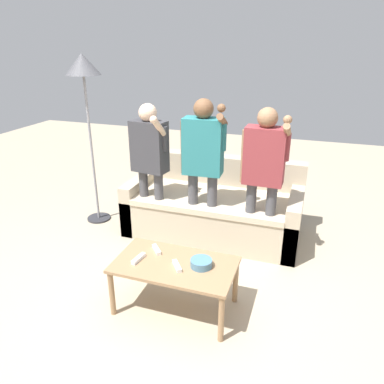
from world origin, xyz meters
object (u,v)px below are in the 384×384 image
coffee_table (175,269)px  game_remote_wand_near (177,266)px  snack_bowl (201,263)px  player_left (150,157)px  couch (215,208)px  game_remote_wand_spare (138,259)px  floor_lamp (84,76)px  game_remote_nunchuk (197,260)px  player_center (203,158)px  player_right (264,167)px  game_remote_wand_far (156,250)px

coffee_table → game_remote_wand_near: bearing=-52.3°
snack_bowl → game_remote_wand_near: 0.19m
coffee_table → player_left: 1.36m
coffee_table → game_remote_wand_near: game_remote_wand_near is taller
couch → game_remote_wand_spare: 1.47m
floor_lamp → player_left: (0.81, -0.17, -0.77)m
snack_bowl → game_remote_nunchuk: (-0.05, 0.04, -0.01)m
floor_lamp → game_remote_wand_spare: 2.14m
coffee_table → floor_lamp: bearing=140.9°
player_left → game_remote_wand_near: 1.39m
couch → floor_lamp: (-1.43, -0.19, 1.41)m
couch → snack_bowl: size_ratio=11.23×
couch → player_left: size_ratio=1.29×
coffee_table → snack_bowl: snack_bowl is taller
player_center → player_right: player_center is taller
game_remote_nunchuk → player_left: bearing=130.7°
player_left → player_right: size_ratio=0.98×
game_remote_nunchuk → player_right: player_right is taller
game_remote_wand_spare → player_right: bearing=53.7°
game_remote_wand_near → game_remote_wand_spare: size_ratio=0.89×
game_remote_nunchuk → game_remote_wand_near: game_remote_nunchuk is taller
player_left → game_remote_wand_spare: 1.26m
couch → game_remote_wand_near: 1.46m
snack_bowl → player_center: player_center is taller
couch → game_remote_wand_near: couch is taller
player_right → player_left: bearing=179.2°
couch → snack_bowl: bearing=-79.0°
player_center → game_remote_wand_spare: size_ratio=9.79×
player_center → game_remote_wand_far: player_center is taller
player_right → game_remote_wand_near: player_right is taller
game_remote_wand_spare → couch: bearing=80.9°
game_remote_wand_near → player_right: bearing=66.6°
game_remote_nunchuk → game_remote_wand_far: game_remote_nunchuk is taller
game_remote_wand_near → game_remote_wand_far: 0.30m
game_remote_nunchuk → player_right: bearing=70.3°
game_remote_wand_near → snack_bowl: bearing=23.9°
couch → coffee_table: 1.40m
player_left → game_remote_wand_spare: (0.39, -1.09, -0.49)m
player_right → coffee_table: bearing=-116.1°
game_remote_wand_far → snack_bowl: bearing=-12.3°
coffee_table → snack_bowl: 0.23m
coffee_table → floor_lamp: size_ratio=0.50×
couch → game_remote_wand_far: couch is taller
player_center → game_remote_wand_far: bearing=-96.8°
game_remote_nunchuk → player_center: player_center is taller
game_remote_wand_near → game_remote_wand_far: same height
coffee_table → player_left: size_ratio=0.65×
game_remote_nunchuk → player_right: 1.13m
coffee_table → game_remote_wand_spare: game_remote_wand_spare is taller
coffee_table → game_remote_nunchuk: game_remote_nunchuk is taller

